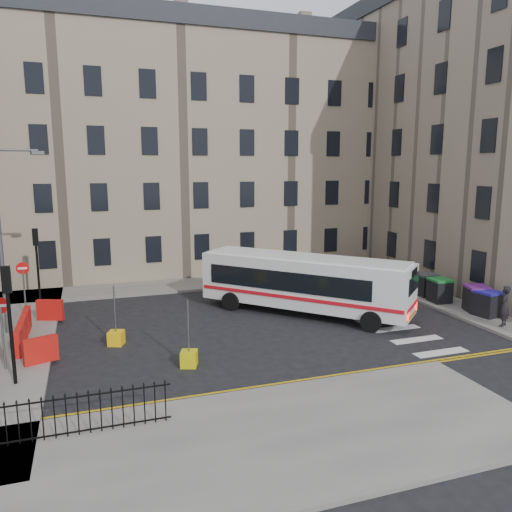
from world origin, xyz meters
TOP-DOWN VIEW (x-y plane):
  - ground at (0.00, 0.00)m, footprint 120.00×120.00m
  - pavement_north at (-6.00, 8.60)m, footprint 36.00×3.20m
  - pavement_east at (9.00, 4.00)m, footprint 2.40×26.00m
  - pavement_sw at (-7.00, -10.00)m, footprint 20.00×6.00m
  - terrace_north at (-7.00, 15.50)m, footprint 38.30×10.80m
  - traffic_light_nw at (-12.00, 6.50)m, footprint 0.28×0.22m
  - traffic_light_sw at (-12.00, -4.00)m, footprint 0.28×0.22m
  - streetlamp at (-13.00, 2.00)m, footprint 0.50×0.22m
  - no_entry_north at (-12.50, 4.50)m, footprint 0.60×0.08m
  - no_entry_south at (-12.50, -2.50)m, footprint 0.60×0.08m
  - roadworks_barriers at (-11.84, 0.50)m, footprint 1.66×6.26m
  - iron_railings at (-11.25, -8.20)m, footprint 7.80×0.04m
  - bus at (0.91, 0.76)m, footprint 9.16×9.47m
  - wheelie_bin_a at (9.15, -2.91)m, footprint 1.18×1.31m
  - wheelie_bin_b at (9.24, -2.13)m, footprint 1.39×1.48m
  - wheelie_bin_c at (8.67, 0.00)m, footprint 1.12×1.25m
  - wheelie_bin_d at (8.82, 1.35)m, footprint 1.11×1.25m
  - wheelie_bin_e at (8.54, 3.74)m, footprint 1.47×1.55m
  - pedestrian at (8.67, -4.46)m, footprint 0.84×0.76m
  - bollard_yellow at (-8.48, -0.81)m, footprint 0.78×0.78m
  - bollard_chevron at (-6.00, -4.08)m, footprint 0.77×0.77m

SIDE VIEW (x-z plane):
  - ground at x=0.00m, z-range 0.00..0.00m
  - pavement_north at x=-6.00m, z-range 0.00..0.15m
  - pavement_east at x=9.00m, z-range 0.00..0.15m
  - pavement_sw at x=-7.00m, z-range 0.00..0.15m
  - bollard_yellow at x=-8.48m, z-range 0.00..0.60m
  - bollard_chevron at x=-6.00m, z-range 0.00..0.60m
  - roadworks_barriers at x=-11.84m, z-range 0.15..1.15m
  - iron_railings at x=-11.25m, z-range 0.15..1.35m
  - wheelie_bin_a at x=9.15m, z-range 0.16..1.43m
  - wheelie_bin_d at x=8.82m, z-range 0.16..1.44m
  - wheelie_bin_c at x=8.67m, z-range 0.16..1.44m
  - wheelie_bin_b at x=9.24m, z-range 0.16..1.49m
  - wheelie_bin_e at x=8.54m, z-range 0.16..1.50m
  - pedestrian at x=8.67m, z-range 0.15..2.06m
  - bus at x=0.91m, z-range 0.23..3.16m
  - no_entry_north at x=-12.50m, z-range 0.58..3.58m
  - no_entry_south at x=-12.50m, z-range 0.58..3.58m
  - traffic_light_nw at x=-12.00m, z-range 0.82..4.92m
  - traffic_light_sw at x=-12.00m, z-range 0.82..4.92m
  - streetlamp at x=-13.00m, z-range 0.27..8.41m
  - terrace_north at x=-7.00m, z-range 0.02..17.22m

